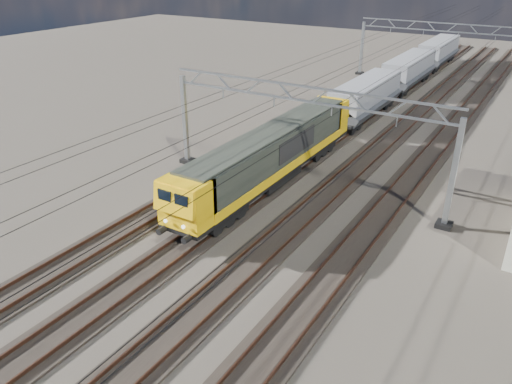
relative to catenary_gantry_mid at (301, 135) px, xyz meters
The scene contains 12 objects.
ground 5.59m from the catenary_gantry_mid, 90.00° to the right, with size 160.00×160.00×0.00m, color #2A251F.
track_outer_west 8.17m from the catenary_gantry_mid, 146.31° to the right, with size 2.60×140.00×0.30m.
track_loco 5.89m from the catenary_gantry_mid, 116.57° to the right, with size 2.60×140.00×0.30m.
track_inner_east 5.89m from the catenary_gantry_mid, 63.43° to the right, with size 2.60×140.00×0.30m.
track_outer_east 8.17m from the catenary_gantry_mid, 33.69° to the right, with size 2.60×140.00×0.30m.
catenary_gantry_mid is the anchor object (origin of this frame).
catenary_gantry_far 36.00m from the catenary_gantry_mid, 90.00° to the left, with size 19.90×0.90×7.11m.
overhead_wires 4.40m from the catenary_gantry_mid, 90.00° to the left, with size 12.03×140.00×0.53m.
locomotive 2.55m from the catenary_gantry_mid, behind, with size 2.76×21.10×3.62m.
hopper_wagon_lead 17.77m from the catenary_gantry_mid, 96.49° to the left, with size 3.38×13.00×3.25m.
hopper_wagon_mid 31.88m from the catenary_gantry_mid, 93.60° to the left, with size 3.38×13.00×3.25m.
hopper_wagon_third 46.05m from the catenary_gantry_mid, 92.49° to the left, with size 3.38×13.00×3.25m.
Camera 1 is at (13.46, -23.32, 14.44)m, focal length 35.00 mm.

